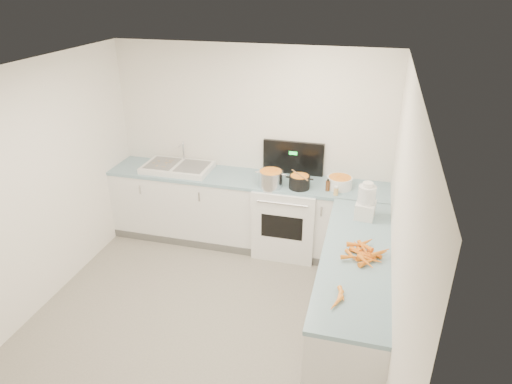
% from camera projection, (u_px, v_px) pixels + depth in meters
% --- Properties ---
extents(floor, '(3.50, 4.00, 0.00)m').
position_uv_depth(floor, '(199.00, 329.00, 4.58)').
color(floor, gray).
rests_on(floor, ground).
extents(ceiling, '(3.50, 4.00, 0.00)m').
position_uv_depth(ceiling, '(182.00, 77.00, 3.50)').
color(ceiling, white).
rests_on(ceiling, ground).
extents(wall_back, '(3.50, 0.00, 2.50)m').
position_uv_depth(wall_back, '(251.00, 146.00, 5.78)').
color(wall_back, white).
rests_on(wall_back, ground).
extents(wall_left, '(0.00, 4.00, 2.50)m').
position_uv_depth(wall_left, '(24.00, 197.00, 4.44)').
color(wall_left, white).
rests_on(wall_left, ground).
extents(wall_right, '(0.00, 4.00, 2.50)m').
position_uv_depth(wall_right, '(396.00, 247.00, 3.64)').
color(wall_right, white).
rests_on(wall_right, ground).
extents(counter_back, '(3.50, 0.62, 0.94)m').
position_uv_depth(counter_back, '(245.00, 211.00, 5.86)').
color(counter_back, white).
rests_on(counter_back, ground).
extents(counter_right, '(0.62, 2.20, 0.94)m').
position_uv_depth(counter_right, '(352.00, 296.00, 4.30)').
color(counter_right, white).
rests_on(counter_right, ground).
extents(stove, '(0.76, 0.65, 1.36)m').
position_uv_depth(stove, '(287.00, 216.00, 5.72)').
color(stove, white).
rests_on(stove, ground).
extents(sink, '(0.86, 0.52, 0.31)m').
position_uv_depth(sink, '(178.00, 167.00, 5.85)').
color(sink, white).
rests_on(sink, counter_back).
extents(steel_pot, '(0.38, 0.38, 0.21)m').
position_uv_depth(steel_pot, '(271.00, 179.00, 5.38)').
color(steel_pot, silver).
rests_on(steel_pot, stove).
extents(black_pot, '(0.31, 0.31, 0.18)m').
position_uv_depth(black_pot, '(299.00, 183.00, 5.34)').
color(black_pot, black).
rests_on(black_pot, stove).
extents(wooden_spoon, '(0.24, 0.27, 0.01)m').
position_uv_depth(wooden_spoon, '(300.00, 175.00, 5.30)').
color(wooden_spoon, '#AD7A47').
rests_on(wooden_spoon, black_pot).
extents(mixing_bowl, '(0.37, 0.37, 0.14)m').
position_uv_depth(mixing_bowl, '(340.00, 183.00, 5.35)').
color(mixing_bowl, white).
rests_on(mixing_bowl, counter_back).
extents(extract_bottle, '(0.05, 0.05, 0.12)m').
position_uv_depth(extract_bottle, '(328.00, 186.00, 5.28)').
color(extract_bottle, '#593319').
rests_on(extract_bottle, counter_back).
extents(spice_jar, '(0.05, 0.05, 0.09)m').
position_uv_depth(spice_jar, '(336.00, 191.00, 5.18)').
color(spice_jar, '#E5B266').
rests_on(spice_jar, counter_back).
extents(food_processor, '(0.21, 0.25, 0.39)m').
position_uv_depth(food_processor, '(366.00, 203.00, 4.66)').
color(food_processor, white).
rests_on(food_processor, counter_right).
extents(carrot_pile, '(0.43, 0.50, 0.09)m').
position_uv_depth(carrot_pile, '(364.00, 253.00, 4.06)').
color(carrot_pile, orange).
rests_on(carrot_pile, counter_right).
extents(peeled_carrots, '(0.12, 0.30, 0.04)m').
position_uv_depth(peeled_carrots, '(339.00, 298.00, 3.51)').
color(peeled_carrots, orange).
rests_on(peeled_carrots, counter_right).
extents(peelings, '(0.23, 0.27, 0.01)m').
position_uv_depth(peelings, '(163.00, 163.00, 5.88)').
color(peelings, tan).
rests_on(peelings, sink).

